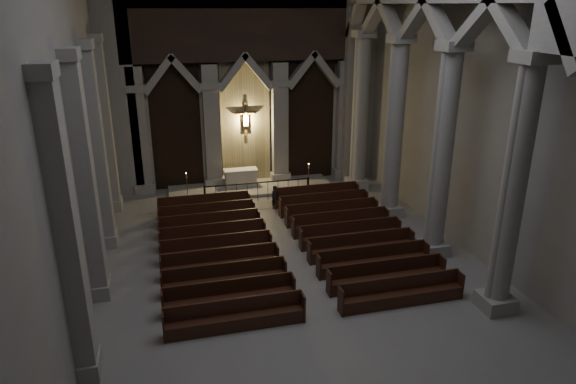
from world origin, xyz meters
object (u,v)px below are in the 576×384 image
object	(u,v)px
altar_rail	(258,188)
candle_stand_right	(308,184)
altar	(241,177)
pews	(286,244)
worshipper	(275,197)
candle_stand_left	(188,194)

from	to	relation	value
altar_rail	candle_stand_right	world-z (taller)	candle_stand_right
altar	altar_rail	xyz separation A→B (m)	(0.48, -2.16, 0.08)
altar	altar_rail	size ratio (longest dim) A/B	0.33
altar	pews	distance (m)	7.83
altar	altar_rail	world-z (taller)	altar
altar_rail	worshipper	bearing A→B (deg)	-61.07
candle_stand_left	altar	bearing A→B (deg)	25.49
candle_stand_left	worshipper	size ratio (longest dim) A/B	1.32
candle_stand_right	pews	size ratio (longest dim) A/B	0.15
altar	pews	size ratio (longest dim) A/B	0.18
altar_rail	candle_stand_right	bearing A→B (deg)	16.10
candle_stand_right	candle_stand_left	bearing A→B (deg)	-179.75
altar	candle_stand_left	distance (m)	3.18
altar_rail	candle_stand_left	bearing A→B (deg)	166.62
candle_stand_left	candle_stand_right	xyz separation A→B (m)	(6.20, 0.03, -0.00)
candle_stand_right	altar_rail	bearing A→B (deg)	-163.90
altar	candle_stand_right	world-z (taller)	candle_stand_right
altar	altar_rail	bearing A→B (deg)	-77.45
worshipper	candle_stand_right	bearing A→B (deg)	33.32
candle_stand_left	candle_stand_right	size ratio (longest dim) A/B	1.00
altar_rail	candle_stand_left	xyz separation A→B (m)	(-3.35, 0.80, -0.27)
altar_rail	candle_stand_left	distance (m)	3.45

